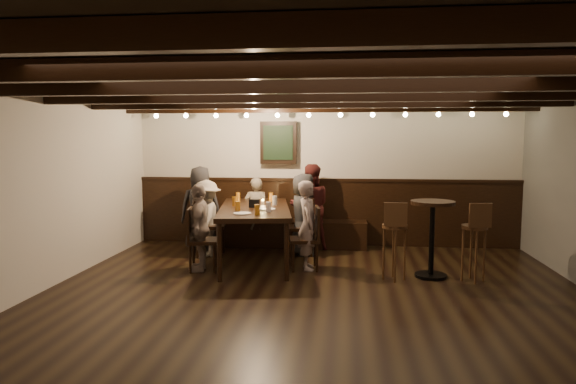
# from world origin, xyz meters

# --- Properties ---
(room) EXTENTS (7.00, 7.00, 7.00)m
(room) POSITION_xyz_m (-0.29, 2.21, 1.07)
(room) COLOR black
(room) RESTS_ON ground
(dining_table) EXTENTS (1.32, 2.32, 0.82)m
(dining_table) POSITION_xyz_m (-0.98, 2.06, 0.76)
(dining_table) COLOR black
(dining_table) RESTS_ON floor
(chair_left_near) EXTENTS (0.51, 0.51, 0.99)m
(chair_left_near) POSITION_xyz_m (-1.76, 2.40, 0.30)
(chair_left_near) COLOR black
(chair_left_near) RESTS_ON floor
(chair_left_far) EXTENTS (0.46, 0.46, 0.87)m
(chair_left_far) POSITION_xyz_m (-1.62, 1.51, 0.27)
(chair_left_far) COLOR black
(chair_left_far) RESTS_ON floor
(chair_right_near) EXTENTS (0.47, 0.47, 0.90)m
(chair_right_near) POSITION_xyz_m (-0.34, 2.62, 0.28)
(chair_right_near) COLOR black
(chair_right_near) RESTS_ON floor
(chair_right_far) EXTENTS (0.46, 0.46, 0.88)m
(chair_right_far) POSITION_xyz_m (-0.20, 1.73, 0.27)
(chair_right_far) COLOR black
(chair_right_far) RESTS_ON floor
(person_bench_left) EXTENTS (0.73, 0.54, 1.38)m
(person_bench_left) POSITION_xyz_m (-2.01, 2.81, 0.69)
(person_bench_left) COLOR #262528
(person_bench_left) RESTS_ON floor
(person_bench_centre) EXTENTS (0.47, 0.35, 1.18)m
(person_bench_centre) POSITION_xyz_m (-1.15, 3.10, 0.59)
(person_bench_centre) COLOR slate
(person_bench_centre) RESTS_ON floor
(person_bench_right) EXTENTS (0.76, 0.63, 1.41)m
(person_bench_right) POSITION_xyz_m (-0.23, 3.09, 0.70)
(person_bench_right) COLOR #531D1C
(person_bench_right) RESTS_ON floor
(person_left_near) EXTENTS (0.55, 0.83, 1.19)m
(person_left_near) POSITION_xyz_m (-1.79, 2.39, 0.59)
(person_left_near) COLOR gray
(person_left_near) RESTS_ON floor
(person_left_far) EXTENTS (0.40, 0.75, 1.21)m
(person_left_far) POSITION_xyz_m (-1.65, 1.50, 0.60)
(person_left_far) COLOR gray
(person_left_far) RESTS_ON floor
(person_right_near) EXTENTS (0.50, 0.68, 1.28)m
(person_right_near) POSITION_xyz_m (-0.31, 2.62, 0.64)
(person_right_near) COLOR #29292C
(person_right_near) RESTS_ON floor
(person_right_far) EXTENTS (0.36, 0.49, 1.24)m
(person_right_far) POSITION_xyz_m (-0.17, 1.74, 0.62)
(person_right_far) COLOR gray
(person_right_far) RESTS_ON floor
(pint_a) EXTENTS (0.07, 0.07, 0.14)m
(pint_a) POSITION_xyz_m (-1.37, 2.71, 0.89)
(pint_a) COLOR #BF7219
(pint_a) RESTS_ON dining_table
(pint_b) EXTENTS (0.07, 0.07, 0.14)m
(pint_b) POSITION_xyz_m (-0.84, 2.74, 0.89)
(pint_b) COLOR #BF7219
(pint_b) RESTS_ON dining_table
(pint_c) EXTENTS (0.07, 0.07, 0.14)m
(pint_c) POSITION_xyz_m (-1.29, 2.11, 0.89)
(pint_c) COLOR #BF7219
(pint_c) RESTS_ON dining_table
(pint_d) EXTENTS (0.07, 0.07, 0.14)m
(pint_d) POSITION_xyz_m (-0.72, 2.31, 0.89)
(pint_d) COLOR silver
(pint_d) RESTS_ON dining_table
(pint_e) EXTENTS (0.07, 0.07, 0.14)m
(pint_e) POSITION_xyz_m (-1.13, 1.58, 0.89)
(pint_e) COLOR #BF7219
(pint_e) RESTS_ON dining_table
(pint_f) EXTENTS (0.07, 0.07, 0.14)m
(pint_f) POSITION_xyz_m (-0.70, 1.55, 0.89)
(pint_f) COLOR silver
(pint_f) RESTS_ON dining_table
(pint_g) EXTENTS (0.07, 0.07, 0.14)m
(pint_g) POSITION_xyz_m (-0.81, 1.28, 0.89)
(pint_g) COLOR #BF7219
(pint_g) RESTS_ON dining_table
(plate_near) EXTENTS (0.24, 0.24, 0.01)m
(plate_near) POSITION_xyz_m (-1.02, 1.35, 0.83)
(plate_near) COLOR white
(plate_near) RESTS_ON dining_table
(plate_far) EXTENTS (0.24, 0.24, 0.01)m
(plate_far) POSITION_xyz_m (-0.76, 1.79, 0.83)
(plate_far) COLOR white
(plate_far) RESTS_ON dining_table
(condiment_caddy) EXTENTS (0.15, 0.10, 0.12)m
(condiment_caddy) POSITION_xyz_m (-0.97, 2.01, 0.88)
(condiment_caddy) COLOR black
(condiment_caddy) RESTS_ON dining_table
(candle) EXTENTS (0.05, 0.05, 0.05)m
(candle) POSITION_xyz_m (-0.91, 2.38, 0.85)
(candle) COLOR beige
(candle) RESTS_ON dining_table
(high_top_table) EXTENTS (0.57, 0.57, 1.01)m
(high_top_table) POSITION_xyz_m (1.48, 1.51, 0.67)
(high_top_table) COLOR black
(high_top_table) RESTS_ON floor
(bar_stool_left) EXTENTS (0.32, 0.33, 1.03)m
(bar_stool_left) POSITION_xyz_m (0.98, 1.30, 0.38)
(bar_stool_left) COLOR #3E2513
(bar_stool_left) RESTS_ON floor
(bar_stool_right) EXTENTS (0.33, 0.35, 1.03)m
(bar_stool_right) POSITION_xyz_m (1.98, 1.35, 0.38)
(bar_stool_right) COLOR #3E2513
(bar_stool_right) RESTS_ON floor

